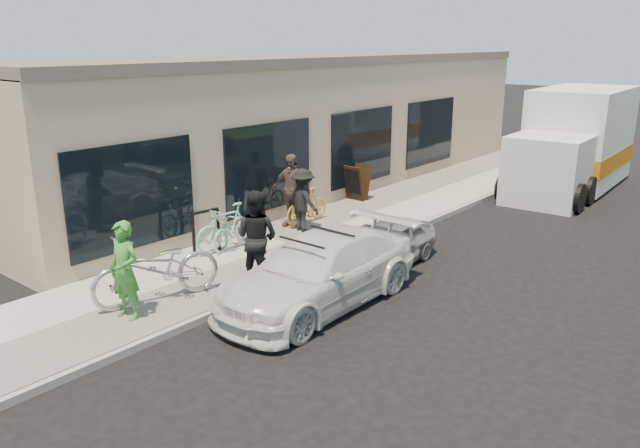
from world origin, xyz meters
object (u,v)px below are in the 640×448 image
Objects in this scene: sedan_white at (319,271)px; cruiser_bike_c at (307,206)px; sandwich_board at (357,182)px; bystander_a at (303,200)px; sedan_silver at (387,244)px; cruiser_bike_b at (234,228)px; cruiser_bike_a at (228,227)px; bystander_b at (291,190)px; bike_rack at (206,227)px; tandem_bike at (157,269)px; moving_truck at (574,145)px; man_standing at (257,237)px; woman_rider at (125,270)px.

cruiser_bike_c is at bearing 133.87° from sedan_white.
bystander_a is at bearing -76.57° from sandwich_board.
sedan_silver is 1.82× the size of cruiser_bike_b.
cruiser_bike_a is 2.31m from bystander_b.
cruiser_bike_c is (-0.05, 2.73, -0.07)m from cruiser_bike_a.
bystander_b reaches higher than bike_rack.
bike_rack is at bearing -103.30° from cruiser_bike_a.
bystander_a reaches higher than cruiser_bike_b.
tandem_bike is 1.52× the size of bystander_a.
moving_truck is at bearing 60.74° from bystander_b.
cruiser_bike_b is at bearing -89.30° from cruiser_bike_c.
bike_rack is 0.22× the size of sedan_white.
sandwich_board is 0.66× the size of bystander_a.
cruiser_bike_b is 1.98m from bystander_a.
man_standing reaches higher than sedan_silver.
bike_rack is 0.34× the size of sedan_silver.
sedan_white is 2.63× the size of woman_rider.
bike_rack reaches higher than sedan_silver.
woman_rider is 3.78m from cruiser_bike_a.
sandwich_board is at bearing 94.35° from woman_rider.
bike_rack is 6.00m from sandwich_board.
man_standing reaches higher than woman_rider.
bike_rack is at bearing 89.26° from bystander_a.
cruiser_bike_c is at bearing 95.32° from woman_rider.
sedan_white is at bearing -91.24° from sedan_silver.
sedan_white is (3.45, -0.27, -0.11)m from bike_rack.
cruiser_bike_c reaches higher than sedan_silver.
cruiser_bike_a is at bearing -109.90° from moving_truck.
bystander_a is at bearing 135.48° from sedan_white.
cruiser_bike_c is (0.12, 3.22, -0.15)m from bike_rack.
cruiser_bike_a reaches higher than bike_rack.
sandwich_board is at bearing 101.28° from cruiser_bike_a.
cruiser_bike_b is (0.43, -5.25, -0.10)m from sandwich_board.
bike_rack is 3.39m from woman_rider.
bystander_b is at bearing -101.43° from cruiser_bike_c.
woman_rider is (-1.76, -5.20, 0.49)m from sedan_silver.
sedan_silver is at bearing -125.80° from man_standing.
bystander_b is (-0.07, 2.02, 0.50)m from cruiser_bike_b.
man_standing is 2.18m from cruiser_bike_a.
cruiser_bike_a is 2.20m from bystander_a.
woman_rider reaches higher than sedan_silver.
tandem_bike is at bearing -79.16° from sandwich_board.
woman_rider reaches higher than sedan_white.
cruiser_bike_c is (0.46, -2.77, -0.08)m from sandwich_board.
sedan_white is 4.60m from bystander_b.
sedan_white is 12.50m from moving_truck.
bike_rack is 0.53m from cruiser_bike_a.
bike_rack is 0.54× the size of bystander_b.
bystander_b is at bearing 99.87° from cruiser_bike_a.
tandem_bike is at bearing -75.92° from cruiser_bike_c.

